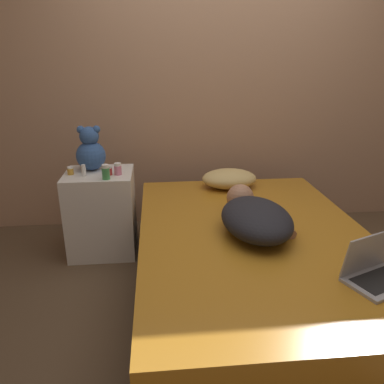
% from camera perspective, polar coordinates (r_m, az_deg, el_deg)
% --- Properties ---
extents(ground_plane, '(12.00, 12.00, 0.00)m').
position_cam_1_polar(ground_plane, '(2.57, 8.87, -15.65)').
color(ground_plane, brown).
extents(wall_back, '(8.00, 0.06, 2.60)m').
position_cam_1_polar(wall_back, '(3.39, 4.50, 16.77)').
color(wall_back, tan).
rests_on(wall_back, ground_plane).
extents(bed, '(1.42, 2.08, 0.48)m').
position_cam_1_polar(bed, '(2.44, 9.17, -11.14)').
color(bed, '#2D2319').
rests_on(bed, ground_plane).
extents(nightstand, '(0.51, 0.45, 0.66)m').
position_cam_1_polar(nightstand, '(3.03, -13.57, -3.07)').
color(nightstand, silver).
rests_on(nightstand, ground_plane).
extents(pillow, '(0.44, 0.32, 0.15)m').
position_cam_1_polar(pillow, '(3.05, 5.76, 2.04)').
color(pillow, tan).
rests_on(pillow, bed).
extents(person_lying, '(0.44, 0.77, 0.20)m').
position_cam_1_polar(person_lying, '(2.31, 9.59, -3.65)').
color(person_lying, black).
rests_on(person_lying, bed).
extents(laptop, '(0.38, 0.32, 0.22)m').
position_cam_1_polar(laptop, '(2.03, 26.21, -10.65)').
color(laptop, '#9E9EA3').
rests_on(laptop, bed).
extents(teddy_bear, '(0.22, 0.22, 0.34)m').
position_cam_1_polar(teddy_bear, '(2.97, -15.21, 6.05)').
color(teddy_bear, '#335693').
rests_on(teddy_bear, nightstand).
extents(bottle_amber, '(0.05, 0.05, 0.06)m').
position_cam_1_polar(bottle_amber, '(2.93, -18.05, 3.10)').
color(bottle_amber, gold).
rests_on(bottle_amber, nightstand).
extents(bottle_pink, '(0.05, 0.05, 0.09)m').
position_cam_1_polar(bottle_pink, '(2.83, -11.24, 3.46)').
color(bottle_pink, pink).
rests_on(bottle_pink, nightstand).
extents(bottle_white, '(0.03, 0.03, 0.09)m').
position_cam_1_polar(bottle_white, '(2.86, -16.19, 3.17)').
color(bottle_white, white).
rests_on(bottle_white, nightstand).
extents(bottle_red, '(0.03, 0.03, 0.07)m').
position_cam_1_polar(bottle_red, '(2.84, -12.43, 3.19)').
color(bottle_red, '#B72D2D').
rests_on(bottle_red, nightstand).
extents(bottle_green, '(0.05, 0.05, 0.11)m').
position_cam_1_polar(bottle_green, '(2.74, -13.01, 2.97)').
color(bottle_green, '#3D8E4C').
rests_on(bottle_green, nightstand).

